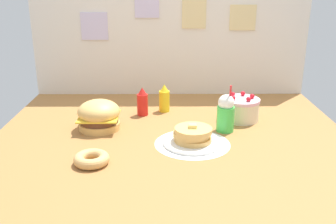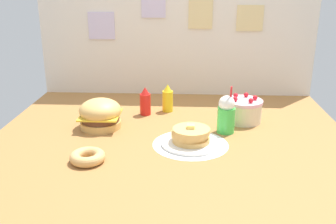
% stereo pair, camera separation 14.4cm
% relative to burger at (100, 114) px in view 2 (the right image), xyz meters
% --- Properties ---
extents(ground_plane, '(2.33, 2.02, 0.02)m').
position_rel_burger_xyz_m(ground_plane, '(0.49, -0.15, -0.11)').
color(ground_plane, '#9E6B38').
extents(back_wall, '(2.33, 0.04, 1.03)m').
position_rel_burger_xyz_m(back_wall, '(0.49, 0.85, 0.42)').
color(back_wall, silver).
rests_on(back_wall, ground_plane).
extents(doily_mat, '(0.47, 0.47, 0.00)m').
position_rel_burger_xyz_m(doily_mat, '(0.62, -0.26, -0.10)').
color(doily_mat, white).
rests_on(doily_mat, ground_plane).
extents(burger, '(0.28, 0.28, 0.20)m').
position_rel_burger_xyz_m(burger, '(0.00, 0.00, 0.00)').
color(burger, '#DBA859').
rests_on(burger, ground_plane).
extents(pancake_stack, '(0.36, 0.36, 0.13)m').
position_rel_burger_xyz_m(pancake_stack, '(0.62, -0.26, -0.05)').
color(pancake_stack, white).
rests_on(pancake_stack, doily_mat).
extents(layer_cake, '(0.27, 0.27, 0.19)m').
position_rel_burger_xyz_m(layer_cake, '(0.99, 0.17, -0.01)').
color(layer_cake, beige).
rests_on(layer_cake, ground_plane).
extents(ketchup_bottle, '(0.08, 0.08, 0.21)m').
position_rel_burger_xyz_m(ketchup_bottle, '(0.28, 0.28, 0.00)').
color(ketchup_bottle, red).
rests_on(ketchup_bottle, ground_plane).
extents(mustard_bottle, '(0.08, 0.08, 0.21)m').
position_rel_burger_xyz_m(mustard_bottle, '(0.44, 0.37, 0.00)').
color(mustard_bottle, yellow).
rests_on(mustard_bottle, ground_plane).
extents(cream_soda_cup, '(0.12, 0.12, 0.32)m').
position_rel_burger_xyz_m(cream_soda_cup, '(0.85, -0.04, 0.03)').
color(cream_soda_cup, green).
rests_on(cream_soda_cup, ground_plane).
extents(donut_pink_glaze, '(0.20, 0.20, 0.06)m').
position_rel_burger_xyz_m(donut_pink_glaze, '(0.04, -0.53, -0.07)').
color(donut_pink_glaze, tan).
rests_on(donut_pink_glaze, ground_plane).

